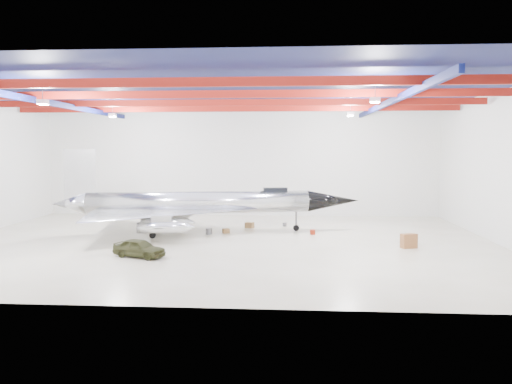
{
  "coord_description": "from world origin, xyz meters",
  "views": [
    {
      "loc": [
        5.09,
        -35.78,
        6.86
      ],
      "look_at": [
        2.5,
        2.0,
        3.55
      ],
      "focal_mm": 35.0,
      "sensor_mm": 36.0,
      "label": 1
    }
  ],
  "objects": [
    {
      "name": "oil_barrel",
      "position": [
        -0.08,
        4.01,
        0.18
      ],
      "size": [
        0.65,
        0.6,
        0.37
      ],
      "primitive_type": "cube",
      "rotation": [
        0.0,
        0.0,
        0.43
      ],
      "color": "olive",
      "rests_on": "floor"
    },
    {
      "name": "toolbox_red",
      "position": [
        -4.36,
        9.26,
        0.16
      ],
      "size": [
        0.55,
        0.51,
        0.31
      ],
      "primitive_type": "cube",
      "rotation": [
        0.0,
        0.0,
        -0.41
      ],
      "color": "maroon",
      "rests_on": "floor"
    },
    {
      "name": "ceiling",
      "position": [
        0.0,
        0.0,
        11.0
      ],
      "size": [
        40.0,
        40.0,
        0.0
      ],
      "primitive_type": "plane",
      "rotation": [
        3.14,
        0.0,
        0.0
      ],
      "color": "#0A0F38",
      "rests_on": "wall_back"
    },
    {
      "name": "jeep",
      "position": [
        -4.41,
        -5.27,
        0.58
      ],
      "size": [
        3.7,
        2.48,
        1.17
      ],
      "primitive_type": "imported",
      "rotation": [
        0.0,
        0.0,
        1.22
      ],
      "color": "#313319",
      "rests_on": "floor"
    },
    {
      "name": "crate_small",
      "position": [
        -7.45,
        6.19,
        0.12
      ],
      "size": [
        0.38,
        0.32,
        0.24
      ],
      "primitive_type": "cube",
      "rotation": [
        0.0,
        0.0,
        0.16
      ],
      "color": "#59595B",
      "rests_on": "floor"
    },
    {
      "name": "floor",
      "position": [
        0.0,
        0.0,
        0.0
      ],
      "size": [
        40.0,
        40.0,
        0.0
      ],
      "primitive_type": "plane",
      "color": "#BCB195",
      "rests_on": "ground"
    },
    {
      "name": "spares_box",
      "position": [
        4.63,
        7.97,
        0.16
      ],
      "size": [
        0.4,
        0.4,
        0.32
      ],
      "primitive_type": "cylinder",
      "rotation": [
        0.0,
        0.0,
        -0.16
      ],
      "color": "#59595B",
      "rests_on": "floor"
    },
    {
      "name": "jet_aircraft",
      "position": [
        -2.32,
        4.1,
        2.24
      ],
      "size": [
        24.88,
        16.53,
        6.82
      ],
      "rotation": [
        0.0,
        0.0,
        0.18
      ],
      "color": "silver",
      "rests_on": "floor"
    },
    {
      "name": "engine_drum",
      "position": [
        -1.39,
        3.45,
        0.24
      ],
      "size": [
        0.63,
        0.63,
        0.47
      ],
      "primitive_type": "cylinder",
      "rotation": [
        0.0,
        0.0,
        -0.21
      ],
      "color": "#59595B",
      "rests_on": "floor"
    },
    {
      "name": "ceiling_structure",
      "position": [
        0.0,
        0.0,
        10.32
      ],
      "size": [
        39.5,
        29.5,
        1.08
      ],
      "color": "maroon",
      "rests_on": "ceiling"
    },
    {
      "name": "wall_back",
      "position": [
        0.0,
        15.0,
        5.5
      ],
      "size": [
        40.0,
        0.0,
        40.0
      ],
      "primitive_type": "plane",
      "rotation": [
        1.57,
        0.0,
        0.0
      ],
      "color": "silver",
      "rests_on": "floor"
    },
    {
      "name": "crate_ply",
      "position": [
        -4.27,
        5.44,
        0.16
      ],
      "size": [
        0.46,
        0.38,
        0.31
      ],
      "primitive_type": "cube",
      "rotation": [
        0.0,
        0.0,
        -0.05
      ],
      "color": "olive",
      "rests_on": "floor"
    },
    {
      "name": "parts_bin",
      "position": [
        1.6,
        6.87,
        0.24
      ],
      "size": [
        0.83,
        0.76,
        0.48
      ],
      "primitive_type": "cube",
      "rotation": [
        0.0,
        0.0,
        -0.38
      ],
      "color": "olive",
      "rests_on": "floor"
    },
    {
      "name": "tool_chest",
      "position": [
        6.93,
        3.89,
        0.19
      ],
      "size": [
        0.51,
        0.51,
        0.39
      ],
      "primitive_type": "cylinder",
      "rotation": [
        0.0,
        0.0,
        -0.21
      ],
      "color": "maroon",
      "rests_on": "floor"
    },
    {
      "name": "desk",
      "position": [
        13.3,
        -1.17,
        0.5
      ],
      "size": [
        1.21,
        0.88,
        0.99
      ],
      "primitive_type": "cube",
      "rotation": [
        0.0,
        0.0,
        0.35
      ],
      "color": "brown",
      "rests_on": "floor"
    },
    {
      "name": "wall_right",
      "position": [
        20.0,
        0.0,
        5.5
      ],
      "size": [
        0.0,
        30.0,
        30.0
      ],
      "primitive_type": "plane",
      "rotation": [
        1.57,
        0.0,
        -1.57
      ],
      "color": "silver",
      "rests_on": "floor"
    }
  ]
}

